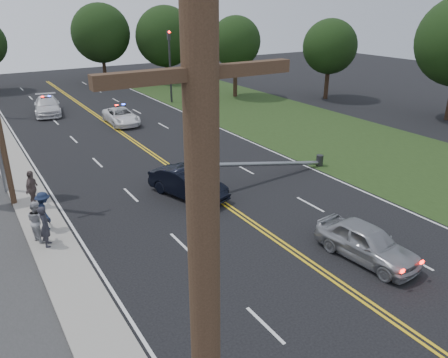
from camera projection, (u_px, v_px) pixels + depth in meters
ground at (309, 262)px, 17.44m from camera, size 120.00×120.00×0.00m
sidewalk at (39, 215)px, 21.17m from camera, size 1.80×70.00×0.12m
grass_verge at (355, 144)px, 31.91m from camera, size 12.00×80.00×0.01m
centerline_yellow at (192, 181)px, 25.30m from camera, size 0.36×80.00×0.00m
traffic_signal at (170, 60)px, 43.49m from camera, size 0.28×0.41×7.05m
fallen_streetlight at (271, 163)px, 25.43m from camera, size 9.36×0.44×1.91m
tree_7 at (101, 33)px, 54.48m from camera, size 7.23×7.23×9.58m
tree_8 at (165, 37)px, 54.94m from camera, size 7.48×7.48×9.29m
tree_9 at (236, 42)px, 45.65m from camera, size 5.26×5.26×8.38m
tree_13 at (330, 47)px, 44.78m from camera, size 5.54×5.54×8.13m
crashed_sedan at (188, 183)px, 23.07m from camera, size 2.94×4.89×1.52m
waiting_sedan at (367, 242)px, 17.44m from camera, size 2.15×4.48×1.48m
emergency_a at (121, 116)px, 36.89m from camera, size 2.31×4.79×1.32m
emergency_b at (47, 106)px, 40.04m from camera, size 3.03×5.66×1.56m
bystander_a at (45, 226)px, 18.10m from camera, size 0.60×0.75×1.81m
bystander_b at (37, 221)px, 18.54m from camera, size 0.94×1.06×1.81m
bystander_c at (44, 211)px, 19.45m from camera, size 0.76×1.21×1.79m
bystander_d at (32, 189)px, 21.57m from camera, size 1.00×1.19×1.91m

